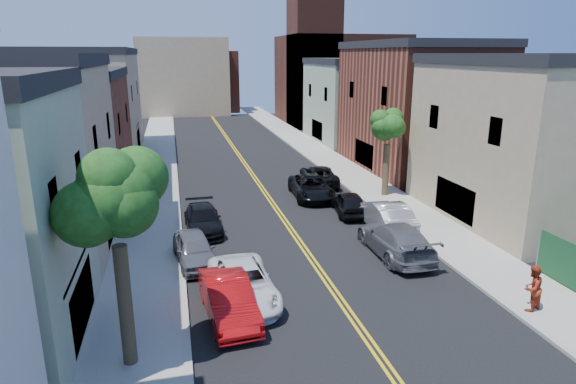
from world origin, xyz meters
TOP-DOWN VIEW (x-y plane):
  - sidewalk_left at (-7.90, 40.00)m, footprint 3.20×100.00m
  - sidewalk_right at (7.90, 40.00)m, footprint 3.20×100.00m
  - curb_left at (-6.15, 40.00)m, footprint 0.30×100.00m
  - curb_right at (6.15, 40.00)m, footprint 0.30×100.00m
  - bldg_left_tan_near at (-14.00, 25.00)m, footprint 9.00×10.00m
  - bldg_left_brick at (-14.00, 36.00)m, footprint 9.00×12.00m
  - bldg_left_tan_far at (-14.00, 50.00)m, footprint 9.00×16.00m
  - bldg_right_tan at (14.00, 24.00)m, footprint 9.00×12.00m
  - bldg_right_brick at (14.00, 38.00)m, footprint 9.00×14.00m
  - bldg_right_palegrn at (14.00, 52.00)m, footprint 9.00×12.00m
  - church at (16.33, 67.07)m, footprint 16.20×14.20m
  - backdrop_left at (-4.00, 82.00)m, footprint 14.00×8.00m
  - backdrop_center at (0.00, 86.00)m, footprint 10.00×8.00m
  - tree_left_mid at (-7.88, 14.01)m, footprint 5.20×5.20m
  - tree_right_far at (7.92, 30.01)m, footprint 4.40×4.40m
  - red_sedan at (-4.52, 16.30)m, footprint 2.02×4.76m
  - white_pickup at (-3.80, 17.48)m, footprint 2.58×5.25m
  - grey_car_left at (-5.50, 21.54)m, footprint 2.21×4.44m
  - black_car_left at (-4.83, 25.92)m, footprint 2.00×4.76m
  - grey_car_right at (4.15, 20.37)m, footprint 2.34×5.64m
  - black_car_right at (4.15, 26.95)m, footprint 2.22×4.41m
  - silver_car_right at (5.13, 23.70)m, footprint 2.07×5.26m
  - dark_car_right_far at (4.38, 34.16)m, footprint 3.08×5.52m
  - black_suv_lane at (2.86, 30.90)m, footprint 2.80×5.53m
  - pedestrian_right at (6.70, 13.93)m, footprint 1.06×0.94m

SIDE VIEW (x-z plane):
  - sidewalk_left at x=-7.90m, z-range 0.00..0.15m
  - sidewalk_right at x=7.90m, z-range 0.00..0.15m
  - curb_left at x=-6.15m, z-range 0.00..0.15m
  - curb_right at x=6.15m, z-range 0.00..0.15m
  - black_car_left at x=-4.83m, z-range 0.00..1.37m
  - white_pickup at x=-3.80m, z-range 0.00..1.43m
  - black_car_right at x=4.15m, z-range 0.00..1.44m
  - grey_car_left at x=-5.50m, z-range 0.00..1.45m
  - dark_car_right_far at x=4.38m, z-range 0.00..1.46m
  - black_suv_lane at x=2.86m, z-range 0.00..1.50m
  - red_sedan at x=-4.52m, z-range 0.00..1.53m
  - grey_car_right at x=4.15m, z-range 0.00..1.63m
  - silver_car_right at x=5.13m, z-range 0.00..1.71m
  - pedestrian_right at x=6.70m, z-range 0.15..1.96m
  - bldg_left_brick at x=-14.00m, z-range 0.00..8.00m
  - bldg_right_palegrn at x=14.00m, z-range 0.00..8.50m
  - bldg_left_tan_near at x=-14.00m, z-range 0.00..9.00m
  - bldg_right_tan at x=14.00m, z-range 0.00..9.00m
  - bldg_left_tan_far at x=-14.00m, z-range 0.00..9.50m
  - bldg_right_brick at x=14.00m, z-range 0.00..10.00m
  - backdrop_center at x=0.00m, z-range 0.00..10.00m
  - tree_right_far at x=7.92m, z-range 1.74..9.77m
  - backdrop_left at x=-4.00m, z-range 0.00..12.00m
  - tree_left_mid at x=-7.88m, z-range 1.94..11.23m
  - church at x=16.33m, z-range -4.06..18.54m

